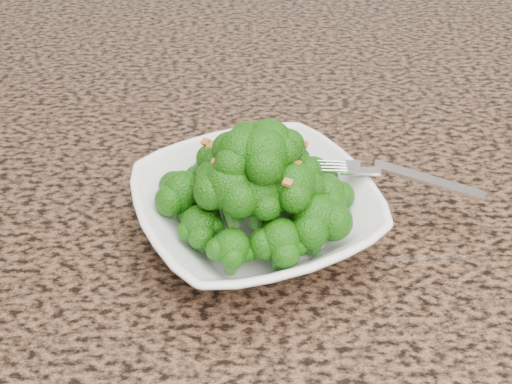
{
  "coord_description": "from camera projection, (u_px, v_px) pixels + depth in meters",
  "views": [
    {
      "loc": [
        -0.13,
        -0.21,
        1.3
      ],
      "look_at": [
        -0.13,
        0.23,
        0.95
      ],
      "focal_mm": 45.0,
      "sensor_mm": 36.0,
      "label": 1
    }
  ],
  "objects": [
    {
      "name": "garlic_topping",
      "position": [
        256.0,
        113.0,
        0.52
      ],
      "size": [
        0.11,
        0.11,
        0.01
      ],
      "primitive_type": null,
      "color": "#BE732E",
      "rests_on": "broccoli_pile"
    },
    {
      "name": "bowl",
      "position": [
        256.0,
        213.0,
        0.58
      ],
      "size": [
        0.28,
        0.28,
        0.05
      ],
      "primitive_type": "imported",
      "rotation": [
        0.0,
        0.0,
        0.41
      ],
      "color": "white",
      "rests_on": "granite_counter"
    },
    {
      "name": "fork",
      "position": [
        374.0,
        171.0,
        0.58
      ],
      "size": [
        0.17,
        0.06,
        0.01
      ],
      "primitive_type": null,
      "rotation": [
        0.0,
        0.0,
        -0.2
      ],
      "color": "silver",
      "rests_on": "bowl"
    },
    {
      "name": "granite_counter",
      "position": [
        377.0,
        201.0,
        0.66
      ],
      "size": [
        1.64,
        1.04,
        0.03
      ],
      "primitive_type": "cube",
      "color": "brown",
      "rests_on": "cabinet"
    },
    {
      "name": "broccoli_pile",
      "position": [
        256.0,
        155.0,
        0.54
      ],
      "size": [
        0.19,
        0.19,
        0.08
      ],
      "primitive_type": null,
      "color": "#1A600B",
      "rests_on": "bowl"
    }
  ]
}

